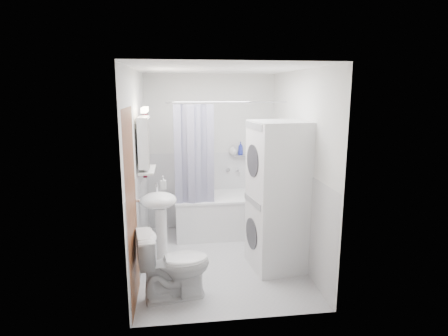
{
  "coord_description": "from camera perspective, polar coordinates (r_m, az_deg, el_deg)",
  "views": [
    {
      "loc": [
        -0.53,
        -4.47,
        2.15
      ],
      "look_at": [
        0.07,
        0.15,
        1.19
      ],
      "focal_mm": 30.0,
      "sensor_mm": 36.0,
      "label": 1
    }
  ],
  "objects": [
    {
      "name": "shelf",
      "position": [
        4.68,
        -11.61,
        -0.27
      ],
      "size": [
        0.18,
        0.54,
        0.02
      ],
      "primitive_type": "cube",
      "color": "silver",
      "rests_on": "room_walls"
    },
    {
      "name": "door",
      "position": [
        4.11,
        -12.96,
        -4.89
      ],
      "size": [
        0.05,
        2.0,
        2.0
      ],
      "color": "brown",
      "rests_on": "ground"
    },
    {
      "name": "shelf_cup",
      "position": [
        4.79,
        -11.54,
        0.77
      ],
      "size": [
        0.1,
        0.09,
        0.1
      ],
      "primitive_type": "imported",
      "color": "gray",
      "rests_on": "shelf"
    },
    {
      "name": "shower_curtain",
      "position": [
        5.16,
        -4.52,
        1.61
      ],
      "size": [
        0.55,
        0.02,
        1.45
      ],
      "color": "#171447",
      "rests_on": "curtain_rod"
    },
    {
      "name": "wainscot",
      "position": [
        5.04,
        -0.97,
        -6.23
      ],
      "size": [
        1.98,
        2.58,
        2.58
      ],
      "color": "white",
      "rests_on": "ground"
    },
    {
      "name": "soap_pump",
      "position": [
        4.88,
        -9.25,
        -2.73
      ],
      "size": [
        0.08,
        0.17,
        0.08
      ],
      "primitive_type": "imported",
      "color": "gray",
      "rests_on": "sink"
    },
    {
      "name": "bathtub",
      "position": [
        5.74,
        0.55,
        -6.77
      ],
      "size": [
        1.58,
        0.75,
        0.6
      ],
      "color": "white",
      "rests_on": "ground"
    },
    {
      "name": "shelf_bottle",
      "position": [
        4.53,
        -11.76,
        -0.07
      ],
      "size": [
        0.07,
        0.18,
        0.07
      ],
      "primitive_type": "imported",
      "color": "gray",
      "rests_on": "shelf"
    },
    {
      "name": "shampoo_a",
      "position": [
        5.85,
        1.38,
        2.6
      ],
      "size": [
        0.13,
        0.17,
        0.13
      ],
      "primitive_type": "imported",
      "color": "gray",
      "rests_on": "shower_caddy"
    },
    {
      "name": "toilet",
      "position": [
        4.07,
        -7.6,
        -14.39
      ],
      "size": [
        0.81,
        0.53,
        0.74
      ],
      "primitive_type": "imported",
      "rotation": [
        0.0,
        0.0,
        1.73
      ],
      "color": "white",
      "rests_on": "ground"
    },
    {
      "name": "shower_caddy",
      "position": [
        5.89,
        2.55,
        1.89
      ],
      "size": [
        0.22,
        0.06,
        0.02
      ],
      "primitive_type": "cube",
      "color": "silver",
      "rests_on": "room_walls"
    },
    {
      "name": "washer_dryer",
      "position": [
        4.57,
        8.29,
        -4.27
      ],
      "size": [
        0.72,
        0.72,
        1.81
      ],
      "rotation": [
        0.0,
        0.0,
        0.13
      ],
      "color": "white",
      "rests_on": "ground"
    },
    {
      "name": "tub_spout",
      "position": [
        5.93,
        2.03,
        -0.27
      ],
      "size": [
        0.04,
        0.12,
        0.04
      ],
      "primitive_type": "cylinder",
      "rotation": [
        1.57,
        0.0,
        0.0
      ],
      "color": "silver",
      "rests_on": "room_walls"
    },
    {
      "name": "towel",
      "position": [
        5.05,
        -11.95,
        3.6
      ],
      "size": [
        0.07,
        0.34,
        0.82
      ],
      "color": "#500C14",
      "rests_on": "room_walls"
    },
    {
      "name": "room_walls",
      "position": [
        4.55,
        -0.59,
        3.3
      ],
      "size": [
        2.6,
        2.6,
        2.6
      ],
      "color": "silver",
      "rests_on": "ground"
    },
    {
      "name": "floor",
      "position": [
        4.99,
        -0.55,
        -13.84
      ],
      "size": [
        2.6,
        2.6,
        0.0
      ],
      "primitive_type": "plane",
      "color": "#B3B3B7",
      "rests_on": "ground"
    },
    {
      "name": "medicine_cabinet",
      "position": [
        4.62,
        -11.97,
        4.16
      ],
      "size": [
        0.13,
        0.5,
        0.71
      ],
      "color": "white",
      "rests_on": "room_walls"
    },
    {
      "name": "curtain_rod",
      "position": [
        5.14,
        1.08,
        10.01
      ],
      "size": [
        1.76,
        0.02,
        0.02
      ],
      "primitive_type": "cylinder",
      "rotation": [
        0.0,
        1.57,
        0.0
      ],
      "color": "silver",
      "rests_on": "room_walls"
    },
    {
      "name": "sink",
      "position": [
        4.65,
        -9.8,
        -6.61
      ],
      "size": [
        0.44,
        0.37,
        1.04
      ],
      "color": "white",
      "rests_on": "ground"
    },
    {
      "name": "shampoo_b",
      "position": [
        5.88,
        2.53,
        2.38
      ],
      "size": [
        0.08,
        0.21,
        0.08
      ],
      "primitive_type": "imported",
      "color": "#27329D",
      "rests_on": "shower_caddy"
    }
  ]
}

